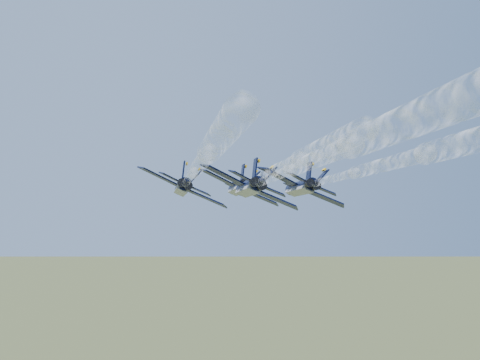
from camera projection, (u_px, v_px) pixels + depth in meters
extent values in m
cylinder|color=black|center=(239.00, 187.00, 102.72)|extent=(4.07, 13.74, 2.31)
cone|color=black|center=(233.00, 187.00, 110.77)|extent=(2.64, 2.94, 2.31)
ellipsoid|color=black|center=(238.00, 184.00, 106.20)|extent=(1.57, 2.60, 1.18)
cube|color=gray|center=(237.00, 191.00, 102.68)|extent=(3.17, 12.26, 1.06)
cube|color=black|center=(219.00, 178.00, 101.55)|extent=(5.95, 4.21, 2.67)
cube|color=yellow|center=(218.00, 178.00, 103.28)|extent=(5.28, 1.32, 2.63)
cube|color=black|center=(260.00, 197.00, 102.25)|extent=(6.33, 5.30, 2.67)
cube|color=yellow|center=(258.00, 197.00, 103.98)|extent=(4.94, 2.61, 2.63)
cube|color=black|center=(231.00, 181.00, 96.08)|extent=(2.80, 2.20, 1.25)
cube|color=black|center=(257.00, 193.00, 96.51)|extent=(2.95, 2.64, 1.25)
cube|color=black|center=(242.00, 176.00, 97.01)|extent=(0.78, 2.29, 2.66)
cube|color=black|center=(253.00, 181.00, 97.18)|extent=(2.21, 2.48, 2.06)
cylinder|color=black|center=(241.00, 186.00, 95.53)|extent=(1.64, 1.41, 1.49)
cylinder|color=black|center=(247.00, 189.00, 95.63)|extent=(1.64, 1.41, 1.49)
cylinder|color=black|center=(183.00, 187.00, 91.91)|extent=(4.07, 13.74, 2.31)
cone|color=black|center=(181.00, 187.00, 99.96)|extent=(2.64, 2.94, 2.31)
ellipsoid|color=black|center=(184.00, 183.00, 95.39)|extent=(1.57, 2.60, 1.18)
cube|color=gray|center=(181.00, 191.00, 91.87)|extent=(3.17, 12.26, 1.06)
cube|color=black|center=(159.00, 177.00, 90.74)|extent=(5.95, 4.21, 2.67)
cube|color=yellow|center=(160.00, 176.00, 92.47)|extent=(5.28, 1.32, 2.63)
cube|color=black|center=(206.00, 198.00, 91.44)|extent=(6.33, 5.30, 2.67)
cube|color=yellow|center=(205.00, 197.00, 93.17)|extent=(4.94, 2.61, 2.63)
cube|color=black|center=(169.00, 180.00, 85.27)|extent=(2.80, 2.20, 1.25)
cube|color=black|center=(200.00, 194.00, 85.70)|extent=(2.95, 2.64, 1.25)
cube|color=black|center=(183.00, 174.00, 86.19)|extent=(0.78, 2.29, 2.66)
cube|color=black|center=(195.00, 180.00, 86.37)|extent=(2.21, 2.48, 2.06)
cylinder|color=black|center=(181.00, 186.00, 84.72)|extent=(1.64, 1.41, 1.49)
cylinder|color=black|center=(187.00, 189.00, 84.81)|extent=(1.64, 1.41, 1.49)
cylinder|color=black|center=(301.00, 187.00, 93.68)|extent=(4.07, 13.74, 2.31)
cone|color=black|center=(290.00, 187.00, 101.73)|extent=(2.64, 2.94, 2.31)
ellipsoid|color=black|center=(298.00, 184.00, 97.16)|extent=(1.57, 2.60, 1.18)
cube|color=gray|center=(299.00, 191.00, 93.64)|extent=(3.17, 12.26, 1.06)
cube|color=black|center=(280.00, 177.00, 92.51)|extent=(5.95, 4.21, 2.67)
cube|color=yellow|center=(278.00, 177.00, 94.24)|extent=(5.28, 1.32, 2.63)
cube|color=black|center=(324.00, 198.00, 93.21)|extent=(6.33, 5.30, 2.67)
cube|color=yellow|center=(321.00, 197.00, 94.94)|extent=(4.94, 2.61, 2.63)
cube|color=black|center=(297.00, 180.00, 87.04)|extent=(2.80, 2.20, 1.25)
cube|color=black|center=(326.00, 194.00, 87.47)|extent=(2.95, 2.64, 1.25)
cube|color=black|center=(309.00, 174.00, 87.96)|extent=(0.78, 2.29, 2.66)
cube|color=black|center=(320.00, 180.00, 88.14)|extent=(2.21, 2.48, 2.06)
cylinder|color=black|center=(309.00, 186.00, 86.49)|extent=(1.64, 1.41, 1.49)
cylinder|color=black|center=(315.00, 189.00, 86.58)|extent=(1.64, 1.41, 1.49)
cylinder|color=black|center=(249.00, 187.00, 83.38)|extent=(4.07, 13.74, 2.31)
cone|color=black|center=(242.00, 187.00, 91.43)|extent=(2.64, 2.94, 2.31)
ellipsoid|color=black|center=(248.00, 183.00, 86.86)|extent=(1.57, 2.60, 1.18)
cube|color=gray|center=(247.00, 192.00, 83.34)|extent=(3.17, 12.26, 1.06)
cube|color=black|center=(225.00, 176.00, 82.21)|extent=(5.95, 4.21, 2.67)
cube|color=yellow|center=(224.00, 175.00, 83.94)|extent=(5.28, 1.32, 2.63)
cube|color=black|center=(275.00, 199.00, 82.91)|extent=(6.33, 5.30, 2.67)
cube|color=yellow|center=(273.00, 198.00, 84.64)|extent=(4.94, 2.61, 2.63)
cube|color=black|center=(240.00, 179.00, 76.74)|extent=(2.80, 2.20, 1.25)
cube|color=black|center=(273.00, 194.00, 77.17)|extent=(2.95, 2.64, 1.25)
cube|color=black|center=(254.00, 172.00, 77.67)|extent=(0.78, 2.29, 2.66)
cube|color=black|center=(268.00, 179.00, 77.84)|extent=(2.21, 2.48, 2.06)
cylinder|color=black|center=(254.00, 186.00, 76.19)|extent=(1.64, 1.41, 1.49)
cylinder|color=black|center=(261.00, 189.00, 76.28)|extent=(1.64, 1.41, 1.49)
cylinder|color=white|center=(253.00, 187.00, 86.42)|extent=(3.73, 19.16, 1.22)
cylinder|color=white|center=(277.00, 186.00, 68.46)|extent=(4.18, 19.22, 1.68)
cylinder|color=white|center=(319.00, 185.00, 50.51)|extent=(4.72, 19.29, 2.23)
cylinder|color=white|center=(187.00, 187.00, 75.61)|extent=(3.73, 19.16, 1.22)
cylinder|color=white|center=(195.00, 186.00, 57.65)|extent=(4.18, 19.22, 1.68)
cylinder|color=white|center=(211.00, 184.00, 39.70)|extent=(4.72, 19.29, 2.23)
cylinder|color=white|center=(330.00, 187.00, 77.38)|extent=(3.73, 19.16, 1.22)
cylinder|color=white|center=(381.00, 186.00, 59.42)|extent=(4.18, 19.22, 1.68)
cylinder|color=white|center=(476.00, 185.00, 41.47)|extent=(4.72, 19.29, 2.23)
cylinder|color=white|center=(271.00, 186.00, 67.08)|extent=(3.73, 19.16, 1.22)
cylinder|color=white|center=(311.00, 185.00, 49.12)|extent=(4.18, 19.22, 1.68)
cylinder|color=white|center=(397.00, 183.00, 31.17)|extent=(4.72, 19.29, 2.23)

